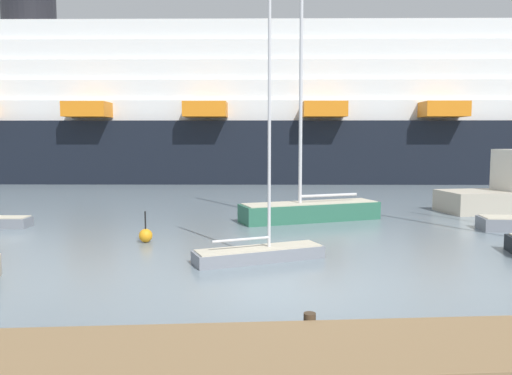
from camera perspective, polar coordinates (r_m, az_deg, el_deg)
The scene contains 6 objects.
ground_plane at distance 13.09m, azimuth 3.74°, elevation -12.17°, with size 600.00×600.00×0.00m, color slate.
dock_pier at distance 8.95m, azimuth 7.70°, elevation -19.08°, with size 25.05×2.55×0.61m.
sailboat_1 at distance 24.54m, azimuth 6.25°, elevation -2.26°, with size 7.20×3.53×13.47m.
sailboat_4 at distance 16.41m, azimuth 0.42°, elevation -7.07°, with size 4.49×2.36×8.46m.
channel_buoy_0 at distance 19.78m, azimuth -12.61°, elevation -5.40°, with size 0.53×0.53×1.22m.
cruise_ship at distance 51.26m, azimuth -5.05°, elevation 8.30°, with size 104.12×22.80×20.14m.
Camera 1 is at (-1.68, -12.36, 3.98)m, focal length 34.67 mm.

